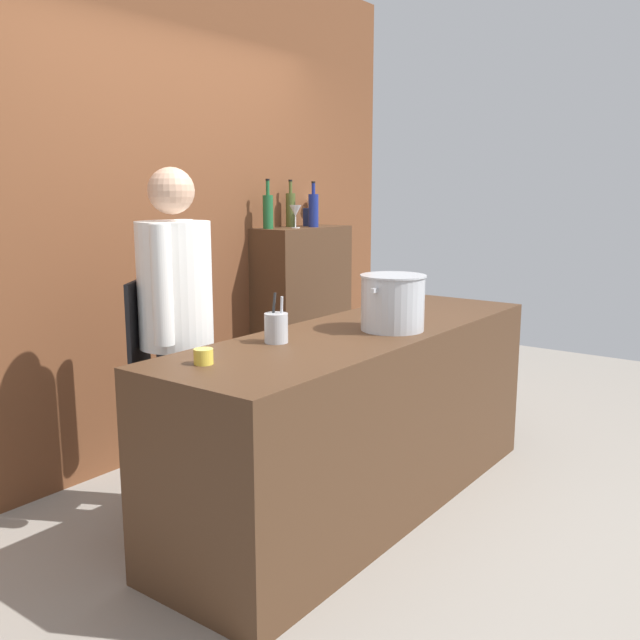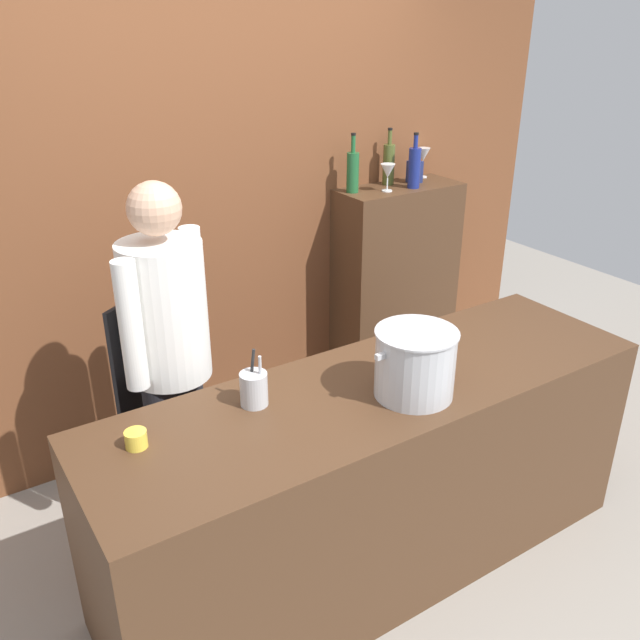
{
  "view_description": "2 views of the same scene",
  "coord_description": "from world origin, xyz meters",
  "px_view_note": "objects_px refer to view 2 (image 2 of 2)",
  "views": [
    {
      "loc": [
        -2.73,
        -1.77,
        1.56
      ],
      "look_at": [
        0.04,
        0.28,
        0.91
      ],
      "focal_mm": 38.7,
      "sensor_mm": 36.0,
      "label": 1
    },
    {
      "loc": [
        -1.43,
        -1.78,
        2.24
      ],
      "look_at": [
        0.0,
        0.42,
        1.02
      ],
      "focal_mm": 37.67,
      "sensor_mm": 36.0,
      "label": 2
    }
  ],
  "objects_px": {
    "chef": "(168,347)",
    "butter_jar": "(136,439)",
    "utensil_crock": "(254,388)",
    "stockpot_large": "(415,363)",
    "wine_glass_wide": "(388,172)",
    "wine_bottle_green": "(353,171)",
    "wine_bottle_cobalt": "(414,167)",
    "wine_glass_tall": "(423,156)",
    "spice_tin_navy": "(415,172)",
    "wine_bottle_olive": "(389,163)"
  },
  "relations": [
    {
      "from": "chef",
      "to": "butter_jar",
      "type": "bearing_deg",
      "value": 23.52
    },
    {
      "from": "utensil_crock",
      "to": "chef",
      "type": "bearing_deg",
      "value": 105.9
    },
    {
      "from": "stockpot_large",
      "to": "wine_glass_wide",
      "type": "xyz_separation_m",
      "value": [
        0.85,
        1.27,
        0.38
      ]
    },
    {
      "from": "utensil_crock",
      "to": "wine_bottle_green",
      "type": "bearing_deg",
      "value": 41.83
    },
    {
      "from": "utensil_crock",
      "to": "wine_glass_wide",
      "type": "relative_size",
      "value": 1.43
    },
    {
      "from": "butter_jar",
      "to": "wine_bottle_green",
      "type": "relative_size",
      "value": 0.23
    },
    {
      "from": "chef",
      "to": "wine_bottle_green",
      "type": "bearing_deg",
      "value": 169.0
    },
    {
      "from": "stockpot_large",
      "to": "wine_bottle_cobalt",
      "type": "xyz_separation_m",
      "value": [
        1.03,
        1.25,
        0.39
      ]
    },
    {
      "from": "utensil_crock",
      "to": "wine_bottle_cobalt",
      "type": "distance_m",
      "value": 1.91
    },
    {
      "from": "chef",
      "to": "wine_bottle_cobalt",
      "type": "height_order",
      "value": "chef"
    },
    {
      "from": "stockpot_large",
      "to": "wine_glass_tall",
      "type": "height_order",
      "value": "wine_glass_tall"
    },
    {
      "from": "wine_glass_wide",
      "to": "butter_jar",
      "type": "bearing_deg",
      "value": -151.12
    },
    {
      "from": "stockpot_large",
      "to": "wine_glass_tall",
      "type": "relative_size",
      "value": 2.11
    },
    {
      "from": "wine_bottle_cobalt",
      "to": "wine_glass_wide",
      "type": "height_order",
      "value": "wine_bottle_cobalt"
    },
    {
      "from": "wine_bottle_green",
      "to": "wine_glass_tall",
      "type": "height_order",
      "value": "wine_bottle_green"
    },
    {
      "from": "wine_glass_tall",
      "to": "spice_tin_navy",
      "type": "distance_m",
      "value": 0.16
    },
    {
      "from": "butter_jar",
      "to": "spice_tin_navy",
      "type": "height_order",
      "value": "spice_tin_navy"
    },
    {
      "from": "wine_glass_wide",
      "to": "spice_tin_navy",
      "type": "height_order",
      "value": "wine_glass_wide"
    },
    {
      "from": "wine_glass_wide",
      "to": "utensil_crock",
      "type": "bearing_deg",
      "value": -144.34
    },
    {
      "from": "utensil_crock",
      "to": "wine_glass_tall",
      "type": "bearing_deg",
      "value": 32.89
    },
    {
      "from": "chef",
      "to": "utensil_crock",
      "type": "bearing_deg",
      "value": 71.17
    },
    {
      "from": "stockpot_large",
      "to": "spice_tin_navy",
      "type": "bearing_deg",
      "value": 50.32
    },
    {
      "from": "wine_bottle_green",
      "to": "wine_bottle_olive",
      "type": "bearing_deg",
      "value": 7.62
    },
    {
      "from": "wine_glass_wide",
      "to": "chef",
      "type": "bearing_deg",
      "value": -161.72
    },
    {
      "from": "chef",
      "to": "wine_glass_tall",
      "type": "bearing_deg",
      "value": 164.25
    },
    {
      "from": "utensil_crock",
      "to": "wine_bottle_cobalt",
      "type": "relative_size",
      "value": 0.71
    },
    {
      "from": "butter_jar",
      "to": "wine_bottle_cobalt",
      "type": "relative_size",
      "value": 0.24
    },
    {
      "from": "butter_jar",
      "to": "wine_glass_wide",
      "type": "xyz_separation_m",
      "value": [
        1.85,
        1.02,
        0.49
      ]
    },
    {
      "from": "butter_jar",
      "to": "wine_bottle_cobalt",
      "type": "xyz_separation_m",
      "value": [
        2.03,
        1.0,
        0.5
      ]
    },
    {
      "from": "wine_glass_wide",
      "to": "spice_tin_navy",
      "type": "relative_size",
      "value": 1.22
    },
    {
      "from": "utensil_crock",
      "to": "wine_bottle_green",
      "type": "height_order",
      "value": "wine_bottle_green"
    },
    {
      "from": "stockpot_large",
      "to": "utensil_crock",
      "type": "height_order",
      "value": "stockpot_large"
    },
    {
      "from": "chef",
      "to": "wine_bottle_olive",
      "type": "distance_m",
      "value": 1.82
    },
    {
      "from": "butter_jar",
      "to": "wine_bottle_olive",
      "type": "xyz_separation_m",
      "value": [
        1.96,
        1.15,
        0.5
      ]
    },
    {
      "from": "wine_bottle_olive",
      "to": "utensil_crock",
      "type": "bearing_deg",
      "value": -143.08
    },
    {
      "from": "wine_bottle_cobalt",
      "to": "wine_glass_tall",
      "type": "relative_size",
      "value": 1.75
    },
    {
      "from": "wine_glass_tall",
      "to": "stockpot_large",
      "type": "bearing_deg",
      "value": -131.17
    },
    {
      "from": "wine_bottle_cobalt",
      "to": "wine_glass_wide",
      "type": "xyz_separation_m",
      "value": [
        -0.18,
        0.02,
        -0.01
      ]
    },
    {
      "from": "spice_tin_navy",
      "to": "wine_bottle_green",
      "type": "bearing_deg",
      "value": 178.8
    },
    {
      "from": "wine_bottle_cobalt",
      "to": "spice_tin_navy",
      "type": "bearing_deg",
      "value": 47.51
    },
    {
      "from": "wine_glass_wide",
      "to": "wine_glass_tall",
      "type": "distance_m",
      "value": 0.42
    },
    {
      "from": "wine_bottle_green",
      "to": "wine_bottle_cobalt",
      "type": "bearing_deg",
      "value": -17.0
    },
    {
      "from": "chef",
      "to": "wine_bottle_olive",
      "type": "xyz_separation_m",
      "value": [
        1.64,
        0.63,
        0.46
      ]
    },
    {
      "from": "utensil_crock",
      "to": "wine_glass_wide",
      "type": "height_order",
      "value": "wine_glass_wide"
    },
    {
      "from": "utensil_crock",
      "to": "spice_tin_navy",
      "type": "bearing_deg",
      "value": 33.05
    },
    {
      "from": "utensil_crock",
      "to": "wine_bottle_green",
      "type": "distance_m",
      "value": 1.7
    },
    {
      "from": "wine_glass_tall",
      "to": "chef",
      "type": "bearing_deg",
      "value": -161.02
    },
    {
      "from": "chef",
      "to": "wine_bottle_cobalt",
      "type": "bearing_deg",
      "value": 161.22
    },
    {
      "from": "butter_jar",
      "to": "wine_bottle_green",
      "type": "bearing_deg",
      "value": 33.55
    },
    {
      "from": "stockpot_large",
      "to": "spice_tin_navy",
      "type": "xyz_separation_m",
      "value": [
        1.12,
        1.35,
        0.34
      ]
    }
  ]
}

